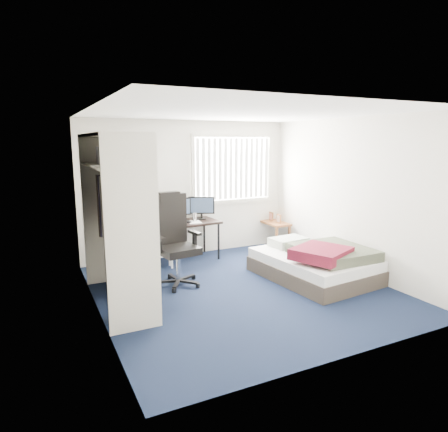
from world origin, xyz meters
TOP-DOWN VIEW (x-y plane):
  - ground at (0.00, 0.00)m, footprint 4.20×4.20m
  - room_shell at (0.00, 0.00)m, footprint 4.20×4.20m
  - window_assembly at (0.90, 2.04)m, footprint 1.72×0.09m
  - closet at (-1.67, 0.27)m, footprint 0.64×1.84m
  - desk at (-0.33, 1.76)m, footprint 1.48×0.79m
  - office_chair at (-0.78, 0.67)m, footprint 0.74×0.74m
  - footstool at (-0.70, 1.47)m, footprint 0.32×0.27m
  - nightstand at (1.75, 1.85)m, footprint 0.38×0.75m
  - bed at (1.27, -0.10)m, footprint 1.49×1.89m
  - pine_box at (-1.65, -0.22)m, footprint 0.39×0.30m

SIDE VIEW (x-z plane):
  - ground at x=0.00m, z-range 0.00..0.00m
  - pine_box at x=-1.65m, z-range 0.00..0.28m
  - footstool at x=-0.70m, z-range 0.07..0.31m
  - bed at x=1.27m, z-range -0.04..0.56m
  - nightstand at x=1.75m, z-range 0.10..0.80m
  - office_chair at x=-0.78m, z-range -0.16..1.22m
  - desk at x=-0.33m, z-range 0.16..1.32m
  - closet at x=-1.67m, z-range 0.24..2.46m
  - room_shell at x=0.00m, z-range -0.59..3.61m
  - window_assembly at x=0.90m, z-range 0.94..2.26m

